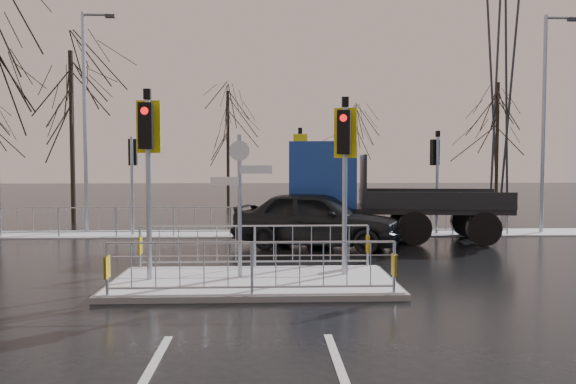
{
  "coord_description": "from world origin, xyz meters",
  "views": [
    {
      "loc": [
        0.26,
        -11.86,
        2.62
      ],
      "look_at": [
        0.88,
        3.7,
        1.8
      ],
      "focal_mm": 35.0,
      "sensor_mm": 36.0,
      "label": 1
    }
  ],
  "objects_px": {
    "street_lamp_left": "(87,112)",
    "car_far_lane": "(317,219)",
    "flatbed_truck": "(353,188)",
    "street_lamp_right": "(546,114)",
    "traffic_island": "(253,267)"
  },
  "relations": [
    {
      "from": "traffic_island",
      "to": "street_lamp_left",
      "type": "relative_size",
      "value": 0.73
    },
    {
      "from": "street_lamp_right",
      "to": "street_lamp_left",
      "type": "bearing_deg",
      "value": 176.63
    },
    {
      "from": "street_lamp_left",
      "to": "car_far_lane",
      "type": "bearing_deg",
      "value": -26.76
    },
    {
      "from": "traffic_island",
      "to": "car_far_lane",
      "type": "xyz_separation_m",
      "value": [
        1.85,
        5.32,
        0.49
      ]
    },
    {
      "from": "flatbed_truck",
      "to": "street_lamp_right",
      "type": "height_order",
      "value": "street_lamp_right"
    },
    {
      "from": "car_far_lane",
      "to": "flatbed_truck",
      "type": "xyz_separation_m",
      "value": [
        1.38,
        1.68,
        0.87
      ]
    },
    {
      "from": "traffic_island",
      "to": "car_far_lane",
      "type": "bearing_deg",
      "value": 70.78
    },
    {
      "from": "car_far_lane",
      "to": "street_lamp_right",
      "type": "bearing_deg",
      "value": -51.17
    },
    {
      "from": "car_far_lane",
      "to": "flatbed_truck",
      "type": "distance_m",
      "value": 2.35
    },
    {
      "from": "traffic_island",
      "to": "flatbed_truck",
      "type": "height_order",
      "value": "traffic_island"
    },
    {
      "from": "car_far_lane",
      "to": "street_lamp_left",
      "type": "xyz_separation_m",
      "value": [
        -8.27,
        4.17,
        3.61
      ]
    },
    {
      "from": "street_lamp_right",
      "to": "traffic_island",
      "type": "bearing_deg",
      "value": -141.27
    },
    {
      "from": "traffic_island",
      "to": "flatbed_truck",
      "type": "xyz_separation_m",
      "value": [
        3.24,
        7.0,
        1.36
      ]
    },
    {
      "from": "street_lamp_right",
      "to": "street_lamp_left",
      "type": "distance_m",
      "value": 17.03
    },
    {
      "from": "traffic_island",
      "to": "flatbed_truck",
      "type": "distance_m",
      "value": 7.83
    }
  ]
}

